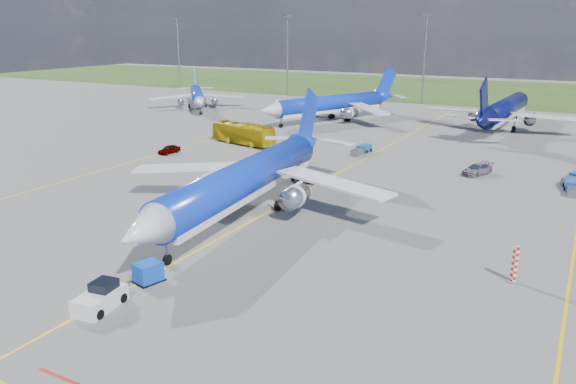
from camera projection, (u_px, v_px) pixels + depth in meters
The scene contains 18 objects.
ground at pixel (189, 255), 49.79m from camera, with size 400.00×400.00×0.00m, color #595956.
grass_strip at pixel (488, 91), 176.18m from camera, with size 400.00×80.00×0.01m, color #2D4719.
taxiway_lines at pixel (323, 182), 73.05m from camera, with size 60.25×160.00×0.02m.
floodlight_masts at pixel (507, 57), 134.34m from camera, with size 202.20×0.50×22.70m.
warning_post at pixel (515, 264), 44.19m from camera, with size 0.50×0.50×3.00m, color red.
bg_jet_nw at pixel (198, 109), 138.91m from camera, with size 25.44×33.39×8.74m, color #0D2FC1, non-canonical shape.
bg_jet_nnw at pixel (330, 121), 120.45m from camera, with size 30.57×40.13×10.51m, color #0D2FC1, non-canonical shape.
bg_jet_n at pixel (502, 128), 111.79m from camera, with size 32.20×42.26×11.07m, color #070A40, non-canonical shape.
main_airliner at pixel (246, 214), 60.60m from camera, with size 33.22×43.60×11.42m, color #0D2FC1, non-canonical shape.
pushback_tug at pixel (101, 298), 40.33m from camera, with size 2.61×5.67×1.89m.
uld_container at pixel (148, 272), 44.44m from camera, with size 1.59×1.98×1.59m, color blue.
apron_bus at pixel (243, 134), 96.55m from camera, with size 3.04×12.97×3.61m, color #C1A30B.
service_car_a at pixel (169, 149), 89.55m from camera, with size 1.60×3.98×1.36m, color #999999.
service_car_b at pixel (311, 177), 72.67m from camera, with size 2.43×5.27×1.46m, color #999999.
service_car_c at pixel (477, 169), 76.75m from camera, with size 2.09×5.13×1.49m, color #999999.
baggage_tug_w at pixel (572, 187), 68.71m from camera, with size 2.12×5.65×1.24m.
baggage_tug_c at pixel (362, 150), 89.68m from camera, with size 1.66×5.40×1.20m.
baggage_tug_e at pixel (576, 178), 72.84m from camera, with size 3.27×5.76×1.25m.
Camera 1 is at (29.76, -36.37, 19.47)m, focal length 35.00 mm.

